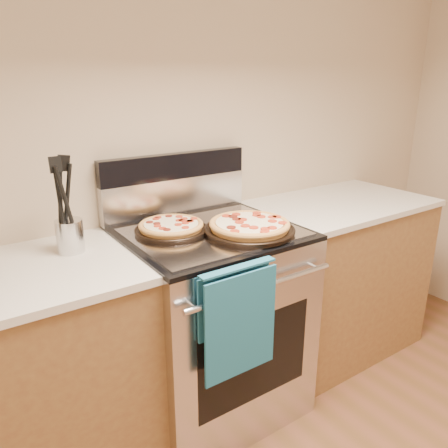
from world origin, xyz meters
TOP-DOWN VIEW (x-y plane):
  - wall_back at (0.00, 2.00)m, footprint 4.00×0.00m
  - range_body at (0.00, 1.65)m, footprint 0.76×0.68m
  - oven_window at (0.00, 1.31)m, footprint 0.56×0.01m
  - cooktop at (0.00, 1.65)m, footprint 0.76×0.68m
  - backsplash_lower at (0.00, 1.96)m, footprint 0.76×0.06m
  - backsplash_upper at (0.00, 1.96)m, footprint 0.76×0.06m
  - oven_handle at (0.00, 1.27)m, footprint 0.70×0.03m
  - dish_towel at (-0.12, 1.27)m, footprint 0.32×0.05m
  - foil_sheet at (0.00, 1.62)m, footprint 0.70×0.55m
  - cabinet_left at (-0.88, 1.68)m, footprint 1.00×0.62m
  - cabinet_right at (0.88, 1.68)m, footprint 1.00×0.62m
  - countertop_right at (0.88, 1.68)m, footprint 1.02×0.64m
  - pepperoni_pizza_back at (-0.16, 1.72)m, footprint 0.36×0.36m
  - pepperoni_pizza_front at (0.12, 1.52)m, footprint 0.51×0.51m
  - utensil_crock at (-0.57, 1.77)m, footprint 0.13×0.13m

SIDE VIEW (x-z plane):
  - cabinet_left at x=-0.88m, z-range 0.00..0.88m
  - cabinet_right at x=0.88m, z-range 0.00..0.88m
  - range_body at x=0.00m, z-range 0.00..0.90m
  - oven_window at x=0.00m, z-range 0.25..0.65m
  - dish_towel at x=-0.12m, z-range 0.49..0.91m
  - oven_handle at x=0.00m, z-range 0.79..0.81m
  - countertop_right at x=0.88m, z-range 0.88..0.91m
  - cooktop at x=0.00m, z-range 0.90..0.92m
  - foil_sheet at x=0.00m, z-range 0.92..0.93m
  - pepperoni_pizza_back at x=-0.16m, z-range 0.93..0.97m
  - pepperoni_pizza_front at x=0.12m, z-range 0.93..0.98m
  - utensil_crock at x=-0.57m, z-range 0.91..1.04m
  - backsplash_lower at x=0.00m, z-range 0.92..1.10m
  - backsplash_upper at x=0.00m, z-range 1.10..1.22m
  - wall_back at x=0.00m, z-range -0.65..3.35m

